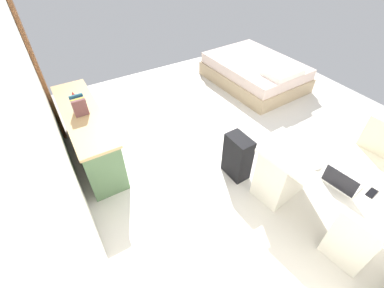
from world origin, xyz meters
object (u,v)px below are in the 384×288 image
Objects in this scene: desk at (320,195)px; suitcase_black at (237,157)px; bed at (255,72)px; office_chair at (366,162)px; computer_mouse at (318,167)px; credenza at (89,134)px; figurine_small at (73,95)px; cell_phone_near_laptop at (372,193)px; laptop at (341,182)px.

suitcase_black is (1.00, 0.35, -0.08)m from desk.
bed is at bearing -28.36° from desk.
office_chair is 9.40× the size of computer_mouse.
figurine_small reaches higher than credenza.
desk is at bearing -162.86° from suitcase_black.
computer_mouse is at bearing 28.84° from desk.
cell_phone_near_laptop is at bearing -147.08° from figurine_small.
computer_mouse is at bearing -164.25° from suitcase_black.
office_chair is 3.92m from figurine_small.
credenza is (2.33, 2.80, -0.04)m from office_chair.
office_chair is 8.55× the size of figurine_small.
credenza reaches higher than bed.
figurine_small is at bearing 91.08° from bed.
laptop is (-2.52, -1.84, 0.43)m from credenza.
desk is 3.04m from credenza.
office_chair reaches higher than desk.
desk is 13.78× the size of figurine_small.
office_chair reaches higher than cell_phone_near_laptop.
bed is (2.78, -0.64, -0.18)m from office_chair.
laptop is 3.07× the size of figurine_small.
credenza is at bearing 97.52° from bed.
desk is at bearing 92.93° from office_chair.
suitcase_black is 6.32× the size of computer_mouse.
cell_phone_near_laptop is (-3.19, 1.41, 0.52)m from bed.
laptop is 0.27m from computer_mouse.
office_chair is at bearing -78.72° from laptop.
laptop is (-0.19, 0.96, 0.39)m from office_chair.
figurine_small is at bearing 34.69° from desk.
computer_mouse is 0.91× the size of figurine_small.
cell_phone_near_laptop reaches higher than bed.
suitcase_black is at bearing 52.26° from office_chair.
bed is (0.45, -3.43, -0.14)m from credenza.
credenza is 0.58m from figurine_small.
laptop is 3.37× the size of computer_mouse.
desk is 1.06m from suitcase_black.
laptop reaches higher than cell_phone_near_laptop.
cell_phone_near_laptop reaches higher than desk.
desk is 3.38m from figurine_small.
desk is 0.40m from computer_mouse.
office_chair is 0.94m from cell_phone_near_laptop.
credenza is 3.47m from bed.
office_chair reaches higher than suitcase_black.
office_chair is (0.05, -0.89, 0.02)m from desk.
bed is 17.89× the size of figurine_small.
laptop is at bearing 32.28° from cell_phone_near_laptop.
credenza is at bearing 31.47° from computer_mouse.
figurine_small is at bearing 32.34° from laptop.
bed is 3.48m from figurine_small.
office_chair is 0.52× the size of credenza.
credenza is 2.94m from computer_mouse.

